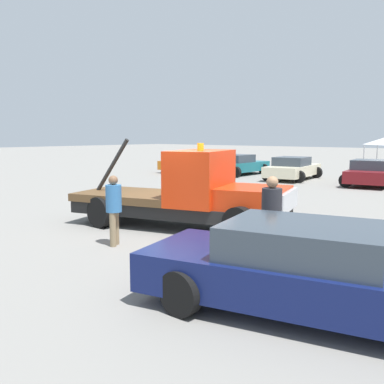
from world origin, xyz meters
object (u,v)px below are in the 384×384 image
Objects in this scene: tow_truck at (191,195)px; parked_car_maroon at (370,173)px; person_near_truck at (272,214)px; traffic_cone at (195,193)px; parked_car_teal at (238,165)px; parked_car_cream at (293,169)px; person_at_hood at (114,205)px; foreground_car at (317,272)px; parked_car_orange at (190,163)px.

parked_car_maroon is at bearing 71.78° from tow_truck.
person_near_truck is 3.29× the size of traffic_cone.
parked_car_cream is at bearing -95.76° from parked_car_teal.
person_at_hood is 0.34× the size of parked_car_cream.
parked_car_maroon is (0.47, 13.92, -0.29)m from tow_truck.
parked_car_cream is 1.02× the size of parked_car_maroon.
parked_car_maroon is 8.76× the size of traffic_cone.
person_near_truck is at bearing -15.35° from person_at_hood.
tow_truck is 14.48m from parked_car_cream.
foreground_car is 1.15× the size of parked_car_teal.
parked_car_orange is (-11.96, 14.02, -0.29)m from tow_truck.
foreground_car is 1.16× the size of parked_car_maroon.
parked_car_orange is at bearing 131.30° from traffic_cone.
parked_car_teal is at bearing 115.12° from traffic_cone.
parked_car_orange is at bearing 93.84° from parked_car_teal.
parked_car_maroon is at bearing -93.07° from parked_car_teal.
tow_truck reaches higher than parked_car_orange.
tow_truck is 11.88× the size of traffic_cone.
person_at_hood is at bearing -155.36° from parked_car_teal.
person_near_truck is 19.69m from parked_car_teal.
parked_car_orange reaches higher than traffic_cone.
parked_car_teal and parked_car_cream have the same top height.
parked_car_teal is at bearing 77.45° from parked_car_cream.
tow_truck is at bearing 134.22° from foreground_car.
foreground_car and parked_car_cream have the same top height.
person_near_truck is (-1.72, 1.69, 0.39)m from foreground_car.
person_near_truck is 9.04m from traffic_cone.
parked_car_cream is (-3.81, 16.56, -0.32)m from person_at_hood.
parked_car_cream is (4.13, -0.38, -0.00)m from parked_car_teal.
parked_car_orange is 3.88m from parked_car_teal.
tow_truck is 5.45m from traffic_cone.
tow_truck is 3.84m from person_near_truck.
person_near_truck is 1.08× the size of person_at_hood.
parked_car_cream is at bearing 104.69° from foreground_car.
person_at_hood is 16.56m from parked_car_maroon.
person_at_hood is (-5.34, 0.68, 0.32)m from foreground_car.
tow_truck is 1.36× the size of parked_car_maroon.
person_near_truck is 0.38× the size of parked_car_orange.
foreground_car is 11.41m from traffic_cone.
tow_truck is at bearing -51.56° from traffic_cone.
parked_car_teal is 0.99× the size of parked_car_cream.
tow_truck is at bearing -150.99° from parked_car_teal.
parked_car_cream is (-9.15, 17.24, -0.00)m from foreground_car.
parked_car_maroon is (8.56, -0.39, -0.00)m from parked_car_teal.
tow_truck is at bearing 168.95° from parked_car_maroon.
foreground_car is 1.14× the size of parked_car_cream.
person_near_truck is at bearing -130.25° from parked_car_orange.
parked_car_teal is (-11.56, 15.93, -0.39)m from person_near_truck.
parked_car_maroon is at bearing 92.04° from foreground_car.
parked_car_orange is 0.97× the size of parked_car_cream.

